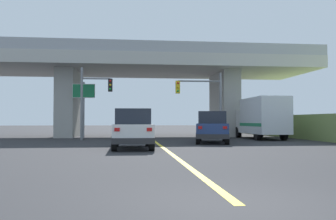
# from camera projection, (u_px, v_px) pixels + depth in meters

# --- Properties ---
(ground) EXTENTS (160.00, 160.00, 0.00)m
(ground) POSITION_uv_depth(u_px,v_px,m) (148.00, 136.00, 33.23)
(ground) COLOR #2B2B2D
(overpass_bridge) EXTENTS (29.49, 9.42, 7.82)m
(overpass_bridge) POSITION_uv_depth(u_px,v_px,m) (148.00, 76.00, 33.39)
(overpass_bridge) COLOR #B7B5AD
(overpass_bridge) RESTS_ON ground
(lane_divider_stripe) EXTENTS (0.20, 24.58, 0.01)m
(lane_divider_stripe) POSITION_uv_depth(u_px,v_px,m) (165.00, 149.00, 18.31)
(lane_divider_stripe) COLOR yellow
(lane_divider_stripe) RESTS_ON ground
(suv_lead) EXTENTS (2.01, 4.27, 2.02)m
(suv_lead) POSITION_uv_depth(u_px,v_px,m) (133.00, 129.00, 18.57)
(suv_lead) COLOR silver
(suv_lead) RESTS_ON ground
(suv_crossing) EXTENTS (2.94, 5.06, 2.02)m
(suv_crossing) POSITION_uv_depth(u_px,v_px,m) (212.00, 127.00, 23.57)
(suv_crossing) COLOR navy
(suv_crossing) RESTS_ON ground
(box_truck) EXTENTS (2.33, 6.96, 3.19)m
(box_truck) POSITION_uv_depth(u_px,v_px,m) (261.00, 118.00, 28.49)
(box_truck) COLOR silver
(box_truck) RESTS_ON ground
(sedan_oncoming) EXTENTS (1.93, 4.36, 2.02)m
(sedan_oncoming) POSITION_uv_depth(u_px,v_px,m) (137.00, 125.00, 40.17)
(sedan_oncoming) COLOR slate
(sedan_oncoming) RESTS_ON ground
(traffic_signal_nearside) EXTENTS (3.59, 0.36, 5.13)m
(traffic_signal_nearside) POSITION_uv_depth(u_px,v_px,m) (204.00, 97.00, 27.92)
(traffic_signal_nearside) COLOR slate
(traffic_signal_nearside) RESTS_ON ground
(traffic_signal_farside) EXTENTS (2.34, 0.36, 5.38)m
(traffic_signal_farside) POSITION_uv_depth(u_px,v_px,m) (92.00, 95.00, 26.90)
(traffic_signal_farside) COLOR slate
(traffic_signal_farside) RESTS_ON ground
(highway_sign) EXTENTS (1.83, 0.17, 4.61)m
(highway_sign) POSITION_uv_depth(u_px,v_px,m) (84.00, 96.00, 29.77)
(highway_sign) COLOR slate
(highway_sign) RESTS_ON ground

